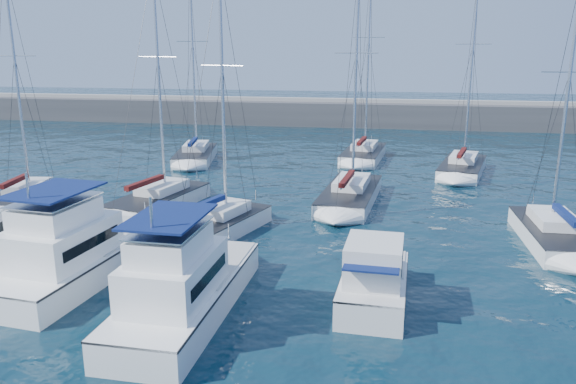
% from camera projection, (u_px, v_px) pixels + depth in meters
% --- Properties ---
extents(ground, '(220.00, 220.00, 0.00)m').
position_uv_depth(ground, '(201.00, 283.00, 24.29)').
color(ground, black).
rests_on(ground, ground).
extents(breakwater, '(160.00, 6.00, 4.45)m').
position_uv_depth(breakwater, '(328.00, 117.00, 73.59)').
color(breakwater, '#424244').
rests_on(breakwater, ground).
extents(motor_yacht_port_inner, '(4.58, 10.30, 4.69)m').
position_uv_depth(motor_yacht_port_inner, '(75.00, 254.00, 24.50)').
color(motor_yacht_port_inner, white).
rests_on(motor_yacht_port_inner, ground).
extents(motor_yacht_stbd_inner, '(3.37, 9.71, 4.69)m').
position_uv_depth(motor_yacht_stbd_inner, '(183.00, 289.00, 20.98)').
color(motor_yacht_stbd_inner, white).
rests_on(motor_yacht_stbd_inner, ground).
extents(motor_yacht_stbd_outer, '(2.80, 5.71, 3.20)m').
position_uv_depth(motor_yacht_stbd_outer, '(374.00, 282.00, 22.07)').
color(motor_yacht_stbd_outer, silver).
rests_on(motor_yacht_stbd_outer, ground).
extents(sailboat_mid_a, '(4.03, 7.20, 15.05)m').
position_uv_depth(sailboat_mid_a, '(26.00, 198.00, 35.83)').
color(sailboat_mid_a, silver).
rests_on(sailboat_mid_a, ground).
extents(sailboat_mid_b, '(4.67, 8.24, 14.95)m').
position_uv_depth(sailboat_mid_b, '(159.00, 200.00, 35.51)').
color(sailboat_mid_b, silver).
rests_on(sailboat_mid_b, ground).
extents(sailboat_mid_c, '(4.76, 7.01, 14.34)m').
position_uv_depth(sailboat_mid_c, '(220.00, 223.00, 30.81)').
color(sailboat_mid_c, silver).
rests_on(sailboat_mid_c, ground).
extents(sailboat_mid_d, '(3.98, 9.26, 15.31)m').
position_uv_depth(sailboat_mid_d, '(350.00, 195.00, 36.80)').
color(sailboat_mid_d, white).
rests_on(sailboat_mid_d, ground).
extents(sailboat_mid_e, '(3.23, 7.55, 13.93)m').
position_uv_depth(sailboat_mid_e, '(555.00, 234.00, 28.99)').
color(sailboat_mid_e, white).
rests_on(sailboat_mid_e, ground).
extents(sailboat_back_a, '(4.58, 8.64, 16.71)m').
position_uv_depth(sailboat_back_a, '(196.00, 155.00, 50.33)').
color(sailboat_back_a, white).
rests_on(sailboat_back_a, ground).
extents(sailboat_back_b, '(4.01, 8.60, 17.26)m').
position_uv_depth(sailboat_back_b, '(364.00, 154.00, 50.72)').
color(sailboat_back_b, white).
rests_on(sailboat_back_b, ground).
extents(sailboat_back_c, '(4.83, 8.60, 16.29)m').
position_uv_depth(sailboat_back_c, '(462.00, 167.00, 45.15)').
color(sailboat_back_c, white).
rests_on(sailboat_back_c, ground).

